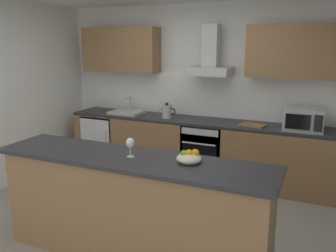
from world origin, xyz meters
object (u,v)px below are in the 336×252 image
object	(u,v)px
wine_glass	(130,144)
chopping_board	(253,125)
refrigerator	(105,139)
range_hood	(210,59)
kettle	(167,111)
oven	(205,150)
microwave	(304,119)
sink	(127,112)
fruit_bowl	(189,158)

from	to	relation	value
wine_glass	chopping_board	distance (m)	2.30
refrigerator	range_hood	distance (m)	2.25
kettle	wine_glass	bearing A→B (deg)	-74.28
oven	microwave	world-z (taller)	microwave
microwave	kettle	distance (m)	1.95
range_hood	microwave	bearing A→B (deg)	-6.72
microwave	range_hood	size ratio (longest dim) A/B	0.69
microwave	sink	distance (m)	2.69
oven	fruit_bowl	size ratio (longest dim) A/B	3.64
range_hood	fruit_bowl	bearing A→B (deg)	-76.66
refrigerator	microwave	size ratio (longest dim) A/B	1.70
refrigerator	range_hood	size ratio (longest dim) A/B	1.18
microwave	chopping_board	distance (m)	0.67
sink	range_hood	world-z (taller)	range_hood
microwave	wine_glass	world-z (taller)	microwave
refrigerator	sink	bearing A→B (deg)	1.82
sink	wine_glass	xyz separation A→B (m)	(1.34, -2.22, 0.21)
range_hood	kettle	bearing A→B (deg)	-165.18
microwave	chopping_board	xyz separation A→B (m)	(-0.65, 0.00, -0.14)
refrigerator	microwave	distance (m)	3.18
refrigerator	fruit_bowl	distance (m)	3.21
kettle	wine_glass	distance (m)	2.26
microwave	wine_glass	size ratio (longest dim) A/B	2.81
fruit_bowl	refrigerator	bearing A→B (deg)	137.43
oven	fruit_bowl	world-z (taller)	fruit_bowl
kettle	chopping_board	distance (m)	1.31
wine_glass	chopping_board	world-z (taller)	wine_glass
range_hood	fruit_bowl	world-z (taller)	range_hood
refrigerator	sink	size ratio (longest dim) A/B	1.70
microwave	sink	xyz separation A→B (m)	(-2.69, 0.04, -0.12)
range_hood	chopping_board	size ratio (longest dim) A/B	2.12
microwave	fruit_bowl	distance (m)	2.25
kettle	chopping_board	xyz separation A→B (m)	(1.30, 0.01, -0.09)
refrigerator	microwave	xyz separation A→B (m)	(3.12, -0.03, 0.62)
wine_glass	fruit_bowl	bearing A→B (deg)	7.64
range_hood	chopping_board	distance (m)	1.12
kettle	refrigerator	bearing A→B (deg)	178.48
refrigerator	range_hood	xyz separation A→B (m)	(1.78, 0.13, 1.36)
sink	fruit_bowl	xyz separation A→B (m)	(1.89, -2.14, 0.13)
microwave	wine_glass	distance (m)	2.56
refrigerator	range_hood	bearing A→B (deg)	4.24
fruit_bowl	sink	bearing A→B (deg)	131.34
kettle	range_hood	world-z (taller)	range_hood
range_hood	fruit_bowl	distance (m)	2.44
range_hood	wine_glass	bearing A→B (deg)	-90.14
sink	range_hood	xyz separation A→B (m)	(1.35, 0.12, 0.86)
microwave	fruit_bowl	world-z (taller)	microwave
kettle	range_hood	xyz separation A→B (m)	(0.62, 0.16, 0.78)
refrigerator	kettle	xyz separation A→B (m)	(1.17, -0.03, 0.58)
chopping_board	wine_glass	bearing A→B (deg)	-107.60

